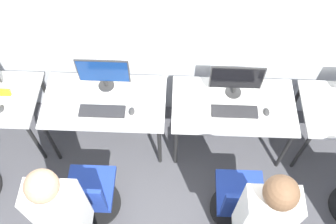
{
  "coord_description": "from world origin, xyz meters",
  "views": [
    {
      "loc": [
        0.07,
        -1.7,
        3.76
      ],
      "look_at": [
        0.0,
        0.13,
        0.88
      ],
      "focal_mm": 40.0,
      "sensor_mm": 36.0,
      "label": 1
    }
  ],
  "objects_px": {
    "keyboard_right": "(235,112)",
    "office_chair_right": "(239,201)",
    "keyboard_left": "(102,111)",
    "mouse_right": "(267,112)",
    "mouse_left": "(132,111)",
    "person_right": "(259,224)",
    "person_left": "(66,218)",
    "monitor_left": "(103,73)",
    "office_chair_left": "(91,196)",
    "monitor_right": "(236,79)",
    "mouse_far_left": "(1,109)"
  },
  "relations": [
    {
      "from": "office_chair_right",
      "to": "mouse_right",
      "type": "bearing_deg",
      "value": 71.84
    },
    {
      "from": "mouse_left",
      "to": "keyboard_left",
      "type": "bearing_deg",
      "value": -178.79
    },
    {
      "from": "mouse_right",
      "to": "office_chair_right",
      "type": "xyz_separation_m",
      "value": [
        -0.25,
        -0.76,
        -0.36
      ]
    },
    {
      "from": "keyboard_right",
      "to": "office_chair_right",
      "type": "bearing_deg",
      "value": -85.98
    },
    {
      "from": "mouse_far_left",
      "to": "mouse_right",
      "type": "relative_size",
      "value": 1.0
    },
    {
      "from": "mouse_right",
      "to": "office_chair_right",
      "type": "bearing_deg",
      "value": -108.16
    },
    {
      "from": "mouse_far_left",
      "to": "keyboard_right",
      "type": "bearing_deg",
      "value": 1.49
    },
    {
      "from": "monitor_left",
      "to": "monitor_right",
      "type": "bearing_deg",
      "value": -1.5
    },
    {
      "from": "keyboard_left",
      "to": "office_chair_right",
      "type": "xyz_separation_m",
      "value": [
        1.33,
        -0.72,
        -0.36
      ]
    },
    {
      "from": "person_left",
      "to": "mouse_right",
      "type": "height_order",
      "value": "person_left"
    },
    {
      "from": "monitor_right",
      "to": "mouse_right",
      "type": "distance_m",
      "value": 0.43
    },
    {
      "from": "mouse_far_left",
      "to": "monitor_left",
      "type": "relative_size",
      "value": 0.18
    },
    {
      "from": "keyboard_left",
      "to": "person_right",
      "type": "height_order",
      "value": "person_right"
    },
    {
      "from": "mouse_far_left",
      "to": "mouse_left",
      "type": "bearing_deg",
      "value": 0.9
    },
    {
      "from": "monitor_left",
      "to": "mouse_left",
      "type": "bearing_deg",
      "value": -47.23
    },
    {
      "from": "mouse_right",
      "to": "keyboard_right",
      "type": "bearing_deg",
      "value": -179.44
    },
    {
      "from": "office_chair_left",
      "to": "keyboard_right",
      "type": "relative_size",
      "value": 2.06
    },
    {
      "from": "mouse_left",
      "to": "monitor_right",
      "type": "xyz_separation_m",
      "value": [
        0.99,
        0.27,
        0.19
      ]
    },
    {
      "from": "monitor_left",
      "to": "keyboard_right",
      "type": "height_order",
      "value": "monitor_left"
    },
    {
      "from": "keyboard_left",
      "to": "office_chair_right",
      "type": "relative_size",
      "value": 0.49
    },
    {
      "from": "monitor_left",
      "to": "office_chair_left",
      "type": "height_order",
      "value": "monitor_left"
    },
    {
      "from": "monitor_left",
      "to": "monitor_right",
      "type": "relative_size",
      "value": 1.0
    },
    {
      "from": "mouse_right",
      "to": "office_chair_right",
      "type": "relative_size",
      "value": 0.1
    },
    {
      "from": "office_chair_right",
      "to": "keyboard_left",
      "type": "bearing_deg",
      "value": 151.6
    },
    {
      "from": "office_chair_right",
      "to": "monitor_right",
      "type": "bearing_deg",
      "value": 93.07
    },
    {
      "from": "monitor_right",
      "to": "mouse_right",
      "type": "xyz_separation_m",
      "value": [
        0.3,
        -0.23,
        -0.19
      ]
    },
    {
      "from": "mouse_far_left",
      "to": "keyboard_right",
      "type": "distance_m",
      "value": 2.25
    },
    {
      "from": "mouse_left",
      "to": "person_right",
      "type": "bearing_deg",
      "value": -45.36
    },
    {
      "from": "office_chair_right",
      "to": "office_chair_left",
      "type": "bearing_deg",
      "value": -179.81
    },
    {
      "from": "monitor_left",
      "to": "keyboard_right",
      "type": "bearing_deg",
      "value": -11.91
    },
    {
      "from": "mouse_far_left",
      "to": "mouse_left",
      "type": "distance_m",
      "value": 1.26
    },
    {
      "from": "keyboard_right",
      "to": "mouse_right",
      "type": "relative_size",
      "value": 4.94
    },
    {
      "from": "keyboard_left",
      "to": "monitor_left",
      "type": "bearing_deg",
      "value": 90.0
    },
    {
      "from": "mouse_left",
      "to": "keyboard_right",
      "type": "relative_size",
      "value": 0.2
    },
    {
      "from": "monitor_right",
      "to": "mouse_far_left",
      "type": "bearing_deg",
      "value": -172.56
    },
    {
      "from": "mouse_left",
      "to": "office_chair_left",
      "type": "distance_m",
      "value": 0.88
    },
    {
      "from": "person_left",
      "to": "office_chair_right",
      "type": "relative_size",
      "value": 1.83
    },
    {
      "from": "monitor_right",
      "to": "mouse_right",
      "type": "bearing_deg",
      "value": -37.33
    },
    {
      "from": "keyboard_right",
      "to": "mouse_right",
      "type": "height_order",
      "value": "mouse_right"
    },
    {
      "from": "keyboard_left",
      "to": "mouse_left",
      "type": "distance_m",
      "value": 0.28
    },
    {
      "from": "office_chair_left",
      "to": "person_right",
      "type": "height_order",
      "value": "person_right"
    },
    {
      "from": "mouse_left",
      "to": "mouse_right",
      "type": "relative_size",
      "value": 1.0
    },
    {
      "from": "office_chair_right",
      "to": "person_right",
      "type": "distance_m",
      "value": 0.67
    },
    {
      "from": "mouse_far_left",
      "to": "person_right",
      "type": "bearing_deg",
      "value": -24.58
    },
    {
      "from": "monitor_right",
      "to": "office_chair_right",
      "type": "bearing_deg",
      "value": -86.93
    },
    {
      "from": "office_chair_right",
      "to": "monitor_left",
      "type": "bearing_deg",
      "value": 142.15
    },
    {
      "from": "monitor_left",
      "to": "mouse_left",
      "type": "distance_m",
      "value": 0.46
    },
    {
      "from": "monitor_left",
      "to": "person_left",
      "type": "distance_m",
      "value": 1.41
    },
    {
      "from": "mouse_far_left",
      "to": "monitor_left",
      "type": "xyz_separation_m",
      "value": [
        0.98,
        0.33,
        0.19
      ]
    },
    {
      "from": "office_chair_left",
      "to": "keyboard_right",
      "type": "height_order",
      "value": "office_chair_left"
    }
  ]
}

